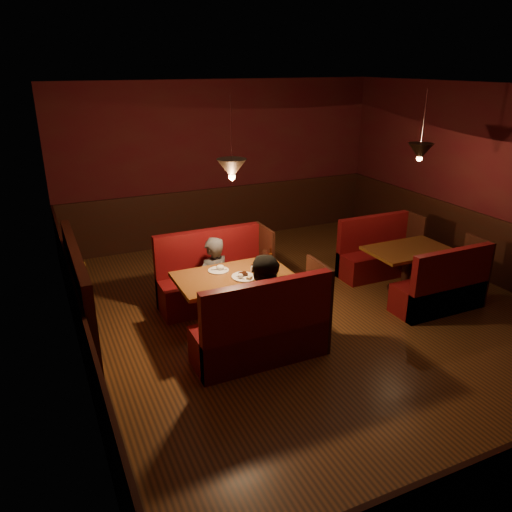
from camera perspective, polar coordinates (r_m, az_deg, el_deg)
name	(u,v)px	position (r m, az deg, el deg)	size (l,w,h in m)	color
room	(302,244)	(6.23, 5.31, 1.33)	(6.02, 7.02, 2.92)	#3D2816
main_table	(235,288)	(6.15, -2.43, -3.64)	(1.40, 0.85, 0.98)	#5F3911
main_bench_far	(214,282)	(6.93, -4.78, -2.92)	(1.54, 0.55, 1.05)	#540E12
main_bench_near	(264,335)	(5.62, 0.89, -8.98)	(1.54, 0.55, 1.05)	#540E12
second_table	(407,260)	(7.55, 16.92, -0.40)	(1.18, 0.76, 0.67)	#5F3911
second_bench_far	(377,256)	(8.14, 13.70, 0.00)	(1.31, 0.49, 0.93)	#540E12
second_bench_near	(443,291)	(7.18, 20.57, -3.71)	(1.31, 0.49, 0.93)	#540E12
diner_a	(213,263)	(6.57, -4.96, -0.80)	(0.52, 0.34, 1.41)	#363638
diner_b	(268,292)	(5.57, 1.43, -4.11)	(0.76, 0.59, 1.56)	black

